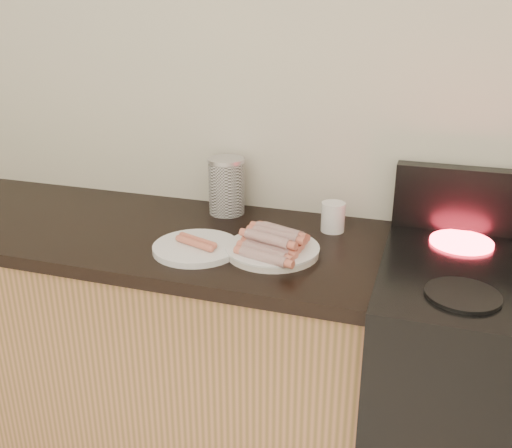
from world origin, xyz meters
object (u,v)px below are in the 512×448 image
(main_plate, at_px, (272,251))
(mug, at_px, (333,217))
(side_plate, at_px, (196,248))
(stove, at_px, (503,419))
(canister, at_px, (227,186))

(main_plate, bearing_deg, mug, 60.35)
(mug, bearing_deg, side_plate, -141.50)
(stove, height_order, main_plate, main_plate)
(main_plate, height_order, canister, canister)
(stove, relative_size, mug, 9.82)
(stove, xyz_separation_m, main_plate, (-0.68, -0.05, 0.45))
(side_plate, distance_m, mug, 0.44)
(main_plate, relative_size, canister, 1.39)
(stove, relative_size, main_plate, 3.43)
(main_plate, xyz_separation_m, mug, (0.13, 0.23, 0.04))
(main_plate, distance_m, side_plate, 0.22)
(canister, height_order, mug, canister)
(side_plate, bearing_deg, main_plate, 12.29)
(stove, height_order, side_plate, side_plate)
(canister, bearing_deg, mug, -7.86)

